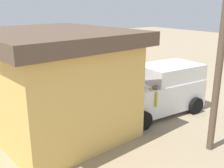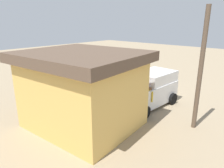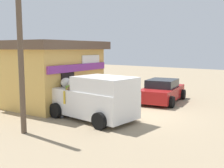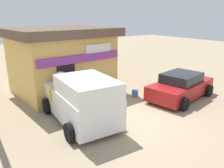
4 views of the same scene
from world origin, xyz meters
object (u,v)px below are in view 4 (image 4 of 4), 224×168
(unloaded_banana_pile, at_px, (56,93))
(paint_bucket, at_px, (135,93))
(parked_sedan, at_px, (181,86))
(vendor_standing, at_px, (90,85))
(storefront_bar, at_px, (62,59))
(customer_bending, at_px, (56,96))
(delivery_van, at_px, (81,99))

(unloaded_banana_pile, distance_m, paint_bucket, 4.14)
(paint_bucket, bearing_deg, parked_sedan, -40.09)
(vendor_standing, height_order, paint_bucket, vendor_standing)
(storefront_bar, bearing_deg, vendor_standing, -83.33)
(parked_sedan, distance_m, paint_bucket, 2.35)
(storefront_bar, distance_m, vendor_standing, 2.70)
(customer_bending, bearing_deg, parked_sedan, -14.70)
(parked_sedan, bearing_deg, vendor_standing, 154.87)
(storefront_bar, bearing_deg, delivery_van, -103.01)
(unloaded_banana_pile, bearing_deg, paint_bucket, -33.29)
(vendor_standing, bearing_deg, storefront_bar, 96.67)
(storefront_bar, height_order, unloaded_banana_pile, storefront_bar)
(delivery_van, height_order, unloaded_banana_pile, delivery_van)
(delivery_van, bearing_deg, paint_bucket, 15.28)
(parked_sedan, relative_size, customer_bending, 2.83)
(storefront_bar, height_order, customer_bending, storefront_bar)
(customer_bending, bearing_deg, delivery_van, -61.15)
(unloaded_banana_pile, bearing_deg, customer_bending, -109.91)
(storefront_bar, relative_size, paint_bucket, 16.34)
(vendor_standing, distance_m, customer_bending, 1.86)
(parked_sedan, distance_m, unloaded_banana_pile, 6.45)
(unloaded_banana_pile, height_order, paint_bucket, unloaded_banana_pile)
(unloaded_banana_pile, xyz_separation_m, paint_bucket, (3.46, -2.27, -0.06))
(delivery_van, relative_size, parked_sedan, 1.04)
(customer_bending, bearing_deg, vendor_standing, 12.03)
(storefront_bar, distance_m, customer_bending, 3.42)
(delivery_van, xyz_separation_m, paint_bucket, (3.65, 1.00, -0.80))
(delivery_van, distance_m, unloaded_banana_pile, 3.35)
(storefront_bar, bearing_deg, customer_bending, -117.56)
(vendor_standing, relative_size, customer_bending, 1.09)
(delivery_van, xyz_separation_m, customer_bending, (-0.60, 1.09, -0.08))
(vendor_standing, height_order, unloaded_banana_pile, vendor_standing)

